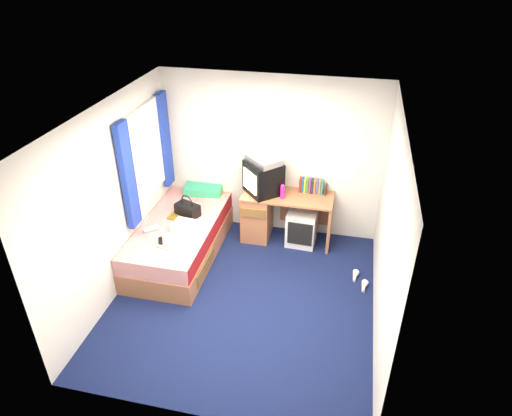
% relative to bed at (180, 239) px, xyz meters
% --- Properties ---
extents(ground, '(3.40, 3.40, 0.00)m').
position_rel_bed_xyz_m(ground, '(1.10, -0.70, -0.27)').
color(ground, '#0C1438').
rests_on(ground, ground).
extents(room_shell, '(3.40, 3.40, 3.40)m').
position_rel_bed_xyz_m(room_shell, '(1.10, -0.70, 1.18)').
color(room_shell, white).
rests_on(room_shell, ground).
extents(bed, '(1.01, 2.00, 0.54)m').
position_rel_bed_xyz_m(bed, '(0.00, 0.00, 0.00)').
color(bed, '#AA6B47').
rests_on(bed, ground).
extents(pillow, '(0.60, 0.43, 0.12)m').
position_rel_bed_xyz_m(pillow, '(0.07, 0.91, 0.33)').
color(pillow, teal).
rests_on(pillow, bed).
extents(desk, '(1.30, 0.55, 0.75)m').
position_rel_bed_xyz_m(desk, '(1.13, 0.74, 0.14)').
color(desk, '#AA6B47').
rests_on(desk, ground).
extents(storage_cube, '(0.44, 0.44, 0.52)m').
position_rel_bed_xyz_m(storage_cube, '(1.64, 0.69, -0.01)').
color(storage_cube, silver).
rests_on(storage_cube, ground).
extents(crt_tv, '(0.64, 0.64, 0.47)m').
position_rel_bed_xyz_m(crt_tv, '(1.04, 0.74, 0.72)').
color(crt_tv, black).
rests_on(crt_tv, desk).
extents(vcr, '(0.57, 0.56, 0.09)m').
position_rel_bed_xyz_m(vcr, '(1.04, 0.74, 0.99)').
color(vcr, silver).
rests_on(vcr, crt_tv).
extents(book_row, '(0.34, 0.13, 0.20)m').
position_rel_bed_xyz_m(book_row, '(1.71, 0.90, 0.58)').
color(book_row, maroon).
rests_on(book_row, desk).
extents(picture_frame, '(0.03, 0.12, 0.14)m').
position_rel_bed_xyz_m(picture_frame, '(1.93, 0.89, 0.55)').
color(picture_frame, '#322010').
rests_on(picture_frame, desk).
extents(pink_water_bottle, '(0.08, 0.08, 0.20)m').
position_rel_bed_xyz_m(pink_water_bottle, '(1.34, 0.62, 0.58)').
color(pink_water_bottle, '#ED2199').
rests_on(pink_water_bottle, desk).
extents(aerosol_can, '(0.06, 0.06, 0.18)m').
position_rel_bed_xyz_m(aerosol_can, '(1.27, 0.79, 0.57)').
color(aerosol_can, silver).
rests_on(aerosol_can, desk).
extents(handbag, '(0.39, 0.31, 0.31)m').
position_rel_bed_xyz_m(handbag, '(0.06, 0.22, 0.36)').
color(handbag, black).
rests_on(handbag, bed).
extents(towel, '(0.34, 0.29, 0.11)m').
position_rel_bed_xyz_m(towel, '(0.15, -0.14, 0.32)').
color(towel, silver).
rests_on(towel, bed).
extents(magazine, '(0.25, 0.31, 0.01)m').
position_rel_bed_xyz_m(magazine, '(-0.07, 0.17, 0.28)').
color(magazine, gold).
rests_on(magazine, bed).
extents(water_bottle, '(0.20, 0.18, 0.07)m').
position_rel_bed_xyz_m(water_bottle, '(-0.28, -0.27, 0.31)').
color(water_bottle, silver).
rests_on(water_bottle, bed).
extents(colour_swatch_fan, '(0.23, 0.09, 0.01)m').
position_rel_bed_xyz_m(colour_swatch_fan, '(0.04, -0.60, 0.28)').
color(colour_swatch_fan, orange).
rests_on(colour_swatch_fan, bed).
extents(remote_control, '(0.11, 0.17, 0.02)m').
position_rel_bed_xyz_m(remote_control, '(-0.06, -0.48, 0.28)').
color(remote_control, black).
rests_on(remote_control, bed).
extents(window_assembly, '(0.11, 1.42, 1.40)m').
position_rel_bed_xyz_m(window_assembly, '(-0.45, 0.20, 1.15)').
color(window_assembly, silver).
rests_on(window_assembly, room_shell).
extents(white_heels, '(0.25, 0.42, 0.09)m').
position_rel_bed_xyz_m(white_heels, '(2.51, -0.12, -0.23)').
color(white_heels, white).
rests_on(white_heels, ground).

